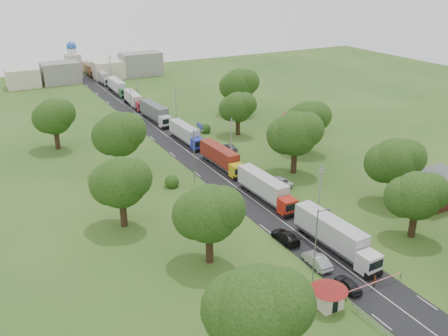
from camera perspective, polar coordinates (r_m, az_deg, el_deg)
ground at (r=82.09m, az=4.60°, el=-4.56°), size 260.00×260.00×0.00m
road at (r=97.92m, az=-1.70°, el=0.09°), size 8.00×200.00×0.04m
boom_barrier at (r=64.26m, az=15.92°, el=-12.85°), size 9.22×0.35×1.18m
guard_booth at (r=60.15m, az=11.89°, el=-13.62°), size 4.40×4.40×3.45m
info_sign at (r=111.73m, az=-2.79°, el=4.55°), size 0.12×3.10×4.10m
pole_1 at (r=77.97m, az=10.89°, el=-2.61°), size 1.60×0.24×9.00m
pole_2 at (r=99.50m, az=0.85°, el=3.34°), size 1.60×0.24×9.00m
pole_3 at (r=123.65m, az=-5.50°, el=7.04°), size 1.60×0.24×9.00m
pole_4 at (r=149.15m, az=-9.79°, el=9.45°), size 1.60×0.24×9.00m
pole_5 at (r=175.41m, az=-12.84°, el=11.12°), size 1.60×0.24×9.00m
lamp_0 at (r=62.51m, az=10.53°, el=-8.30°), size 2.03×0.22×10.00m
lamp_1 at (r=89.55m, az=-3.36°, el=1.70°), size 2.03×0.22×10.00m
lamp_2 at (r=120.74m, az=-10.48°, el=6.82°), size 2.03×0.22×10.00m
tree_2 at (r=75.83m, az=21.16°, el=-2.93°), size 8.00×8.00×10.10m
tree_3 at (r=85.84m, az=18.95°, el=0.75°), size 8.80×8.80×11.07m
tree_4 at (r=93.73m, az=8.11°, el=3.95°), size 9.60×9.60×12.05m
tree_5 at (r=105.20m, az=9.54°, el=5.54°), size 8.80×8.80×11.07m
tree_6 at (r=115.18m, az=1.58°, el=6.98°), size 8.00×8.00×10.10m
tree_7 at (r=131.87m, az=1.75°, el=9.51°), size 9.60×9.60×12.05m
tree_9 at (r=47.37m, az=3.82°, el=-15.68°), size 9.60×9.60×12.05m
tree_10 at (r=64.52m, az=-1.79°, el=-5.17°), size 8.80×8.80×11.07m
tree_11 at (r=75.00m, az=-11.75°, el=-1.58°), size 8.80×8.80×11.07m
tree_12 at (r=94.34m, az=-11.93°, el=3.81°), size 9.60×9.60×12.05m
tree_13 at (r=111.65m, az=-18.88°, el=5.62°), size 8.80×8.80×11.07m
house_brick at (r=89.42m, az=23.16°, el=-2.20°), size 8.60×6.60×5.20m
house_cream at (r=119.90m, az=9.07°, el=5.85°), size 10.08×10.08×5.80m
distant_town at (r=179.21m, az=-14.77°, el=10.78°), size 52.00×8.00×8.00m
church at (r=185.57m, az=-16.87°, el=11.54°), size 5.00×5.00×12.30m
truck_0 at (r=71.06m, az=12.57°, el=-7.52°), size 3.17×15.55×4.30m
truck_1 at (r=83.91m, az=4.80°, el=-2.31°), size 2.91×14.76×4.08m
truck_2 at (r=97.08m, az=-0.27°, el=1.22°), size 2.88×14.26×3.94m
truck_3 at (r=111.31m, az=-4.35°, el=3.93°), size 2.65×13.95×3.86m
truck_4 at (r=127.75m, az=-7.85°, el=6.30°), size 3.22×15.45×4.27m
truck_5 at (r=142.49m, az=-10.25°, el=7.71°), size 3.04×13.66×3.77m
truck_6 at (r=158.64m, az=-12.07°, el=9.10°), size 2.66×14.57×4.04m
truck_7 at (r=174.42m, az=-13.70°, el=10.09°), size 2.95×13.86×3.83m
truck_8 at (r=189.04m, az=-15.20°, el=10.85°), size 2.87×13.74×3.80m
car_lane_front at (r=64.37m, az=14.01°, el=-12.77°), size 2.12×4.29×1.41m
car_lane_mid at (r=67.82m, az=10.58°, el=-10.36°), size 2.00×5.02×1.63m
car_lane_rear at (r=72.69m, az=7.05°, el=-7.77°), size 2.23×5.29×1.52m
car_verge_near at (r=90.34m, az=6.50°, el=-1.54°), size 2.39×5.13×1.42m
car_verge_far at (r=106.28m, az=0.64°, el=2.39°), size 2.16×4.86×1.62m
pedestrian_near at (r=65.78m, az=16.85°, el=-12.19°), size 0.67×0.58×1.55m
pedestrian_booth at (r=62.26m, az=11.37°, el=-13.72°), size 0.95×1.00×1.63m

